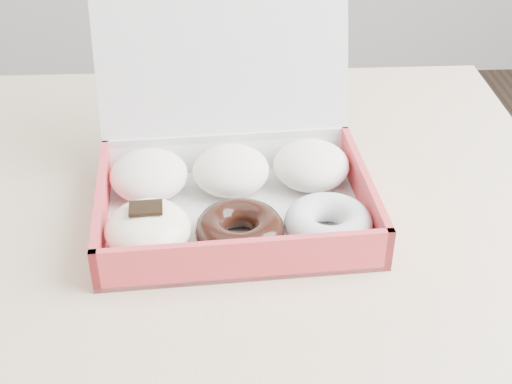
{
  "coord_description": "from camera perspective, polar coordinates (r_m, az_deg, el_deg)",
  "views": [
    {
      "loc": [
        0.19,
        -0.66,
        1.23
      ],
      "look_at": [
        0.22,
        -0.03,
        0.81
      ],
      "focal_mm": 50.0,
      "sensor_mm": 36.0,
      "label": 1
    }
  ],
  "objects": [
    {
      "name": "table",
      "position": [
        0.88,
        -14.78,
        -6.54
      ],
      "size": [
        1.2,
        0.8,
        0.75
      ],
      "color": "tan",
      "rests_on": "ground"
    },
    {
      "name": "donut_box",
      "position": [
        0.81,
        -2.04,
        0.66
      ],
      "size": [
        0.32,
        0.3,
        0.22
      ],
      "rotation": [
        0.0,
        0.0,
        0.06
      ],
      "color": "silver",
      "rests_on": "table"
    }
  ]
}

